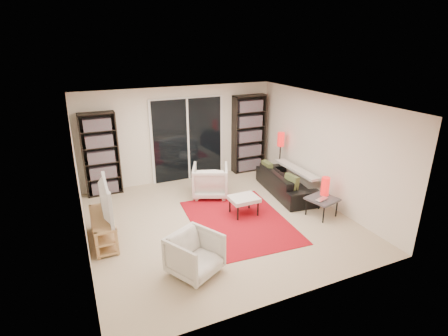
{
  "coord_description": "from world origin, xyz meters",
  "views": [
    {
      "loc": [
        -2.48,
        -5.8,
        3.47
      ],
      "look_at": [
        0.25,
        0.3,
        1.0
      ],
      "focal_mm": 28.0,
      "sensor_mm": 36.0,
      "label": 1
    }
  ],
  "objects_px": {
    "tv_stand": "(103,228)",
    "ottoman": "(244,199)",
    "bookshelf_right": "(249,134)",
    "armchair_front": "(195,254)",
    "bookshelf_left": "(101,155)",
    "side_table": "(322,200)",
    "armchair_back": "(210,181)",
    "sofa": "(286,182)",
    "floor_lamp": "(281,145)"
  },
  "relations": [
    {
      "from": "bookshelf_left",
      "to": "side_table",
      "type": "xyz_separation_m",
      "value": [
        3.98,
        -3.02,
        -0.61
      ]
    },
    {
      "from": "bookshelf_left",
      "to": "armchair_front",
      "type": "bearing_deg",
      "value": -75.83
    },
    {
      "from": "armchair_front",
      "to": "ottoman",
      "type": "height_order",
      "value": "armchair_front"
    },
    {
      "from": "ottoman",
      "to": "floor_lamp",
      "type": "xyz_separation_m",
      "value": [
        1.7,
        1.32,
        0.62
      ]
    },
    {
      "from": "side_table",
      "to": "floor_lamp",
      "type": "relative_size",
      "value": 0.51
    },
    {
      "from": "armchair_back",
      "to": "armchair_front",
      "type": "xyz_separation_m",
      "value": [
        -1.31,
        -2.61,
        -0.04
      ]
    },
    {
      "from": "bookshelf_right",
      "to": "armchair_front",
      "type": "xyz_separation_m",
      "value": [
        -2.91,
        -3.73,
        -0.72
      ]
    },
    {
      "from": "bookshelf_right",
      "to": "floor_lamp",
      "type": "bearing_deg",
      "value": -68.83
    },
    {
      "from": "sofa",
      "to": "ottoman",
      "type": "xyz_separation_m",
      "value": [
        -1.42,
        -0.56,
        0.06
      ]
    },
    {
      "from": "armchair_front",
      "to": "side_table",
      "type": "distance_m",
      "value": 3.12
    },
    {
      "from": "bookshelf_right",
      "to": "ottoman",
      "type": "relative_size",
      "value": 3.6
    },
    {
      "from": "bookshelf_right",
      "to": "sofa",
      "type": "distance_m",
      "value": 1.9
    },
    {
      "from": "ottoman",
      "to": "floor_lamp",
      "type": "bearing_deg",
      "value": 37.71
    },
    {
      "from": "tv_stand",
      "to": "ottoman",
      "type": "height_order",
      "value": "tv_stand"
    },
    {
      "from": "bookshelf_left",
      "to": "side_table",
      "type": "bearing_deg",
      "value": -37.16
    },
    {
      "from": "sofa",
      "to": "side_table",
      "type": "relative_size",
      "value": 2.94
    },
    {
      "from": "sofa",
      "to": "armchair_front",
      "type": "height_order",
      "value": "armchair_front"
    },
    {
      "from": "tv_stand",
      "to": "armchair_front",
      "type": "distance_m",
      "value": 1.96
    },
    {
      "from": "floor_lamp",
      "to": "armchair_back",
      "type": "bearing_deg",
      "value": -176.03
    },
    {
      "from": "tv_stand",
      "to": "bookshelf_right",
      "type": "bearing_deg",
      "value": 28.06
    },
    {
      "from": "armchair_front",
      "to": "side_table",
      "type": "height_order",
      "value": "armchair_front"
    },
    {
      "from": "bookshelf_left",
      "to": "tv_stand",
      "type": "xyz_separation_m",
      "value": [
        -0.26,
        -2.19,
        -0.71
      ]
    },
    {
      "from": "ottoman",
      "to": "armchair_back",
      "type": "bearing_deg",
      "value": 103.2
    },
    {
      "from": "ottoman",
      "to": "sofa",
      "type": "bearing_deg",
      "value": 21.71
    },
    {
      "from": "sofa",
      "to": "side_table",
      "type": "height_order",
      "value": "sofa"
    },
    {
      "from": "armchair_back",
      "to": "armchair_front",
      "type": "distance_m",
      "value": 2.92
    },
    {
      "from": "bookshelf_left",
      "to": "tv_stand",
      "type": "relative_size",
      "value": 1.66
    },
    {
      "from": "side_table",
      "to": "floor_lamp",
      "type": "bearing_deg",
      "value": 82.85
    },
    {
      "from": "armchair_front",
      "to": "ottoman",
      "type": "xyz_separation_m",
      "value": [
        1.59,
        1.43,
        0.01
      ]
    },
    {
      "from": "bookshelf_left",
      "to": "tv_stand",
      "type": "distance_m",
      "value": 2.32
    },
    {
      "from": "ottoman",
      "to": "side_table",
      "type": "distance_m",
      "value": 1.61
    },
    {
      "from": "bookshelf_left",
      "to": "floor_lamp",
      "type": "bearing_deg",
      "value": -13.15
    },
    {
      "from": "bookshelf_left",
      "to": "sofa",
      "type": "xyz_separation_m",
      "value": [
        3.95,
        -1.74,
        -0.69
      ]
    },
    {
      "from": "ottoman",
      "to": "bookshelf_left",
      "type": "bearing_deg",
      "value": 137.68
    },
    {
      "from": "tv_stand",
      "to": "ottoman",
      "type": "distance_m",
      "value": 2.8
    },
    {
      "from": "bookshelf_left",
      "to": "sofa",
      "type": "distance_m",
      "value": 4.37
    },
    {
      "from": "sofa",
      "to": "armchair_back",
      "type": "relative_size",
      "value": 2.36
    },
    {
      "from": "tv_stand",
      "to": "sofa",
      "type": "relative_size",
      "value": 0.61
    },
    {
      "from": "bookshelf_right",
      "to": "ottoman",
      "type": "xyz_separation_m",
      "value": [
        -1.32,
        -2.3,
        -0.7
      ]
    },
    {
      "from": "bookshelf_right",
      "to": "armchair_front",
      "type": "bearing_deg",
      "value": -127.9
    },
    {
      "from": "tv_stand",
      "to": "sofa",
      "type": "distance_m",
      "value": 4.24
    },
    {
      "from": "armchair_back",
      "to": "sofa",
      "type": "bearing_deg",
      "value": -176.3
    },
    {
      "from": "tv_stand",
      "to": "floor_lamp",
      "type": "height_order",
      "value": "floor_lamp"
    },
    {
      "from": "sofa",
      "to": "ottoman",
      "type": "relative_size",
      "value": 3.32
    },
    {
      "from": "ottoman",
      "to": "bookshelf_right",
      "type": "bearing_deg",
      "value": 60.22
    },
    {
      "from": "armchair_back",
      "to": "floor_lamp",
      "type": "height_order",
      "value": "floor_lamp"
    },
    {
      "from": "tv_stand",
      "to": "sofa",
      "type": "height_order",
      "value": "sofa"
    },
    {
      "from": "bookshelf_left",
      "to": "armchair_front",
      "type": "xyz_separation_m",
      "value": [
        0.94,
        -3.73,
        -0.64
      ]
    },
    {
      "from": "bookshelf_right",
      "to": "floor_lamp",
      "type": "xyz_separation_m",
      "value": [
        0.38,
        -0.99,
        -0.08
      ]
    },
    {
      "from": "sofa",
      "to": "armchair_front",
      "type": "bearing_deg",
      "value": 130.44
    }
  ]
}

